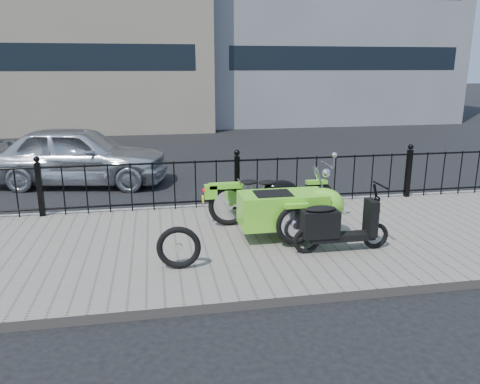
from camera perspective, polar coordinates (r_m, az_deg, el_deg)
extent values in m
plane|color=black|center=(7.73, 1.33, -5.23)|extent=(120.00, 120.00, 0.00)
cube|color=slate|center=(7.26, 2.14, -6.14)|extent=(30.00, 3.80, 0.12)
cube|color=gray|center=(9.06, -0.52, -1.75)|extent=(30.00, 0.10, 0.12)
cylinder|color=black|center=(8.69, -0.38, 3.86)|extent=(14.00, 0.04, 0.04)
cylinder|color=black|center=(8.87, -0.37, -0.90)|extent=(14.00, 0.04, 0.04)
cube|color=black|center=(8.88, -23.20, 0.27)|extent=(0.09, 0.09, 0.96)
sphere|color=black|center=(8.77, -23.57, 3.68)|extent=(0.11, 0.11, 0.11)
cube|color=black|center=(8.78, -0.37, 1.36)|extent=(0.09, 0.09, 0.96)
sphere|color=black|center=(8.67, -0.38, 4.83)|extent=(0.11, 0.11, 0.11)
cube|color=black|center=(9.99, 19.82, 2.15)|extent=(0.09, 0.09, 0.96)
sphere|color=black|center=(9.89, 20.10, 5.20)|extent=(0.11, 0.11, 0.11)
cube|color=black|center=(19.64, -24.59, 14.74)|extent=(12.50, 0.06, 1.00)
cube|color=black|center=(21.83, 12.91, 15.60)|extent=(10.50, 0.06, 1.00)
torus|color=black|center=(8.08, 9.21, -1.06)|extent=(0.69, 0.09, 0.69)
torus|color=black|center=(7.71, -1.36, -1.64)|extent=(0.69, 0.09, 0.69)
torus|color=black|center=(6.83, 6.83, -3.99)|extent=(0.60, 0.08, 0.60)
cube|color=gray|center=(7.86, 4.05, -1.21)|extent=(0.34, 0.22, 0.24)
cylinder|color=black|center=(7.88, 4.04, -1.70)|extent=(1.40, 0.04, 0.04)
ellipsoid|color=black|center=(7.82, 4.94, 0.53)|extent=(0.54, 0.29, 0.26)
cylinder|color=silver|center=(7.99, 10.62, 3.28)|extent=(0.03, 0.56, 0.03)
cylinder|color=silver|center=(8.02, 9.71, 1.09)|extent=(0.25, 0.04, 0.59)
sphere|color=silver|center=(8.01, 10.43, 2.30)|extent=(0.15, 0.15, 0.15)
cube|color=#74E32A|center=(7.99, 9.31, 1.21)|extent=(0.36, 0.12, 0.06)
cube|color=#74E32A|center=(7.62, -1.74, 0.79)|extent=(0.55, 0.16, 0.08)
ellipsoid|color=black|center=(7.74, 3.38, 1.17)|extent=(0.31, 0.22, 0.08)
ellipsoid|color=black|center=(7.67, 1.06, 1.21)|extent=(0.31, 0.22, 0.08)
sphere|color=red|center=(7.59, -4.35, 0.23)|extent=(0.07, 0.07, 0.07)
cube|color=yellow|center=(7.73, -4.55, -0.88)|extent=(0.02, 0.14, 0.10)
cube|color=#74E32A|center=(7.12, 5.18, -2.09)|extent=(1.30, 0.62, 0.50)
ellipsoid|color=#74E32A|center=(7.31, 10.10, -1.60)|extent=(0.65, 0.60, 0.54)
cube|color=black|center=(7.02, 4.04, -0.37)|extent=(0.55, 0.43, 0.06)
cube|color=#74E32A|center=(6.74, 6.91, -1.67)|extent=(0.34, 0.11, 0.06)
torus|color=black|center=(7.08, 16.19, -5.11)|extent=(0.39, 0.07, 0.39)
torus|color=black|center=(6.69, 8.11, -5.83)|extent=(0.39, 0.07, 0.39)
cube|color=black|center=(6.86, 12.27, -5.36)|extent=(0.95, 0.21, 0.09)
cube|color=black|center=(6.67, 9.74, -3.84)|extent=(0.52, 0.25, 0.38)
ellipsoid|color=black|center=(6.61, 9.82, -2.05)|extent=(0.44, 0.22, 0.09)
cube|color=black|center=(6.95, 15.65, -3.01)|extent=(0.11, 0.28, 0.52)
cylinder|color=black|center=(6.90, 16.32, -0.72)|extent=(0.15, 0.04, 0.42)
cylinder|color=black|center=(6.87, 16.72, 0.82)|extent=(0.03, 0.42, 0.03)
torus|color=black|center=(6.16, -7.48, -6.74)|extent=(0.59, 0.14, 0.58)
imported|color=silver|center=(11.44, -19.07, 4.24)|extent=(4.28, 2.35, 1.38)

